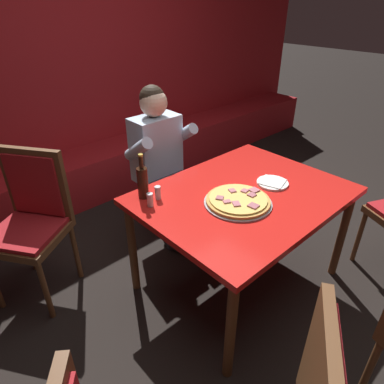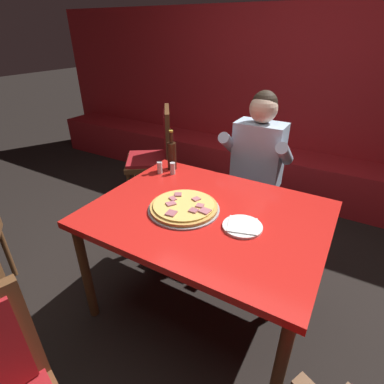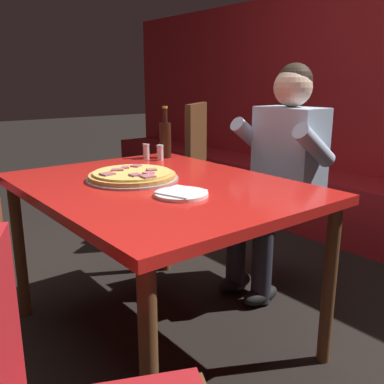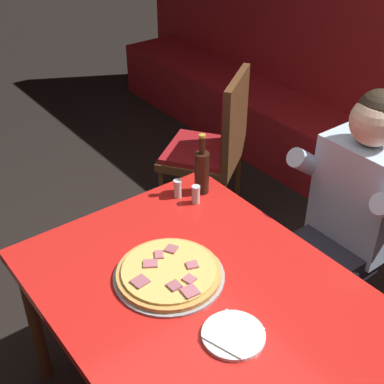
{
  "view_description": "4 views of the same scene",
  "coord_description": "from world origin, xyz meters",
  "px_view_note": "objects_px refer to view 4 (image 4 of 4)",
  "views": [
    {
      "loc": [
        -1.52,
        -1.16,
        1.86
      ],
      "look_at": [
        -0.24,
        0.23,
        0.75
      ],
      "focal_mm": 32.0,
      "sensor_mm": 36.0,
      "label": 1
    },
    {
      "loc": [
        0.65,
        -1.29,
        1.67
      ],
      "look_at": [
        -0.21,
        0.19,
        0.73
      ],
      "focal_mm": 28.0,
      "sensor_mm": 36.0,
      "label": 2
    },
    {
      "loc": [
        1.51,
        -1.01,
        1.18
      ],
      "look_at": [
        0.08,
        0.12,
        0.71
      ],
      "focal_mm": 40.0,
      "sensor_mm": 36.0,
      "label": 3
    },
    {
      "loc": [
        1.09,
        -0.87,
        2.11
      ],
      "look_at": [
        -0.25,
        0.15,
        0.98
      ],
      "focal_mm": 50.0,
      "sensor_mm": 36.0,
      "label": 4
    }
  ],
  "objects_px": {
    "pizza": "(169,273)",
    "diner_seated_blue_shirt": "(344,216)",
    "shaker_parmesan": "(178,189)",
    "dining_chair_side_aisle": "(215,143)",
    "main_dining_table": "(201,305)",
    "beer_bottle": "(202,171)",
    "shaker_red_pepper_flakes": "(196,195)",
    "plate_white_paper": "(233,335)"
  },
  "relations": [
    {
      "from": "pizza",
      "to": "shaker_red_pepper_flakes",
      "type": "xyz_separation_m",
      "value": [
        -0.32,
        0.37,
        0.02
      ]
    },
    {
      "from": "pizza",
      "to": "plate_white_paper",
      "type": "xyz_separation_m",
      "value": [
        0.36,
        0.0,
        -0.01
      ]
    },
    {
      "from": "plate_white_paper",
      "to": "shaker_parmesan",
      "type": "distance_m",
      "value": 0.83
    },
    {
      "from": "beer_bottle",
      "to": "diner_seated_blue_shirt",
      "type": "relative_size",
      "value": 0.23
    },
    {
      "from": "main_dining_table",
      "to": "dining_chair_side_aisle",
      "type": "xyz_separation_m",
      "value": [
        -1.04,
        0.91,
        -0.08
      ]
    },
    {
      "from": "shaker_parmesan",
      "to": "diner_seated_blue_shirt",
      "type": "xyz_separation_m",
      "value": [
        0.52,
        0.54,
        -0.08
      ]
    },
    {
      "from": "plate_white_paper",
      "to": "shaker_red_pepper_flakes",
      "type": "relative_size",
      "value": 2.44
    },
    {
      "from": "pizza",
      "to": "plate_white_paper",
      "type": "distance_m",
      "value": 0.36
    },
    {
      "from": "plate_white_paper",
      "to": "diner_seated_blue_shirt",
      "type": "relative_size",
      "value": 0.16
    },
    {
      "from": "plate_white_paper",
      "to": "beer_bottle",
      "type": "xyz_separation_m",
      "value": [
        -0.73,
        0.44,
        0.1
      ]
    },
    {
      "from": "shaker_parmesan",
      "to": "pizza",
      "type": "bearing_deg",
      "value": -39.39
    },
    {
      "from": "shaker_red_pepper_flakes",
      "to": "beer_bottle",
      "type": "bearing_deg",
      "value": 125.82
    },
    {
      "from": "main_dining_table",
      "to": "dining_chair_side_aisle",
      "type": "relative_size",
      "value": 1.28
    },
    {
      "from": "main_dining_table",
      "to": "shaker_red_pepper_flakes",
      "type": "distance_m",
      "value": 0.56
    },
    {
      "from": "pizza",
      "to": "shaker_parmesan",
      "type": "distance_m",
      "value": 0.53
    },
    {
      "from": "plate_white_paper",
      "to": "shaker_parmesan",
      "type": "bearing_deg",
      "value": 156.64
    },
    {
      "from": "plate_white_paper",
      "to": "shaker_red_pepper_flakes",
      "type": "height_order",
      "value": "shaker_red_pepper_flakes"
    },
    {
      "from": "pizza",
      "to": "diner_seated_blue_shirt",
      "type": "bearing_deg",
      "value": 82.85
    },
    {
      "from": "plate_white_paper",
      "to": "dining_chair_side_aisle",
      "type": "relative_size",
      "value": 0.21
    },
    {
      "from": "pizza",
      "to": "shaker_parmesan",
      "type": "xyz_separation_m",
      "value": [
        -0.41,
        0.34,
        0.02
      ]
    },
    {
      "from": "beer_bottle",
      "to": "shaker_parmesan",
      "type": "distance_m",
      "value": 0.14
    },
    {
      "from": "plate_white_paper",
      "to": "diner_seated_blue_shirt",
      "type": "distance_m",
      "value": 0.9
    },
    {
      "from": "shaker_parmesan",
      "to": "dining_chair_side_aisle",
      "type": "xyz_separation_m",
      "value": [
        -0.51,
        0.63,
        -0.19
      ]
    },
    {
      "from": "main_dining_table",
      "to": "plate_white_paper",
      "type": "distance_m",
      "value": 0.25
    },
    {
      "from": "beer_bottle",
      "to": "diner_seated_blue_shirt",
      "type": "bearing_deg",
      "value": 41.07
    },
    {
      "from": "pizza",
      "to": "main_dining_table",
      "type": "bearing_deg",
      "value": 23.43
    },
    {
      "from": "pizza",
      "to": "beer_bottle",
      "type": "distance_m",
      "value": 0.59
    },
    {
      "from": "main_dining_table",
      "to": "beer_bottle",
      "type": "distance_m",
      "value": 0.66
    },
    {
      "from": "main_dining_table",
      "to": "dining_chair_side_aisle",
      "type": "height_order",
      "value": "dining_chair_side_aisle"
    },
    {
      "from": "main_dining_table",
      "to": "pizza",
      "type": "distance_m",
      "value": 0.16
    },
    {
      "from": "dining_chair_side_aisle",
      "to": "diner_seated_blue_shirt",
      "type": "bearing_deg",
      "value": -5.43
    },
    {
      "from": "main_dining_table",
      "to": "shaker_red_pepper_flakes",
      "type": "bearing_deg",
      "value": 144.66
    },
    {
      "from": "diner_seated_blue_shirt",
      "to": "main_dining_table",
      "type": "bearing_deg",
      "value": -88.87
    },
    {
      "from": "beer_bottle",
      "to": "dining_chair_side_aisle",
      "type": "height_order",
      "value": "beer_bottle"
    },
    {
      "from": "main_dining_table",
      "to": "diner_seated_blue_shirt",
      "type": "bearing_deg",
      "value": 91.13
    },
    {
      "from": "shaker_parmesan",
      "to": "main_dining_table",
      "type": "bearing_deg",
      "value": -27.77
    },
    {
      "from": "shaker_red_pepper_flakes",
      "to": "diner_seated_blue_shirt",
      "type": "height_order",
      "value": "diner_seated_blue_shirt"
    },
    {
      "from": "pizza",
      "to": "shaker_red_pepper_flakes",
      "type": "distance_m",
      "value": 0.49
    },
    {
      "from": "beer_bottle",
      "to": "shaker_red_pepper_flakes",
      "type": "bearing_deg",
      "value": -54.18
    },
    {
      "from": "plate_white_paper",
      "to": "main_dining_table",
      "type": "bearing_deg",
      "value": 167.95
    },
    {
      "from": "beer_bottle",
      "to": "plate_white_paper",
      "type": "bearing_deg",
      "value": -31.09
    },
    {
      "from": "plate_white_paper",
      "to": "beer_bottle",
      "type": "relative_size",
      "value": 0.72
    }
  ]
}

